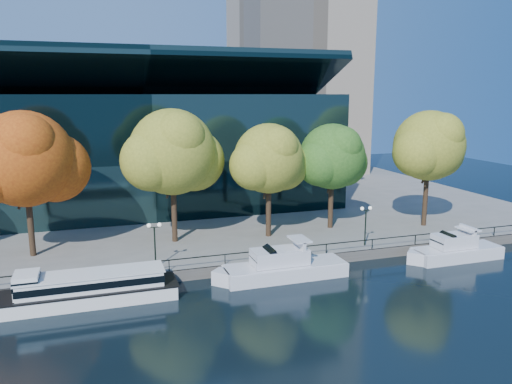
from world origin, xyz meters
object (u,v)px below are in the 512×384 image
object	(u,v)px
tour_boat	(81,288)
tree_4	(334,158)
cruiser_near	(280,267)
lamp_1	(155,235)
tree_2	(174,154)
tree_5	(430,147)
cruiser_far	(454,249)
tree_3	(270,160)
tree_1	(27,161)
lamp_2	(366,217)

from	to	relation	value
tour_boat	tree_4	xyz separation A→B (m)	(27.00, 11.00, 7.79)
tour_boat	cruiser_near	size ratio (longest dim) A/B	1.26
tree_4	lamp_1	size ratio (longest dim) A/B	2.94
tree_2	tree_5	distance (m)	28.72
tree_2	cruiser_far	bearing A→B (deg)	-24.27
tree_3	lamp_1	distance (m)	15.26
tree_4	tree_2	bearing A→B (deg)	179.70
cruiser_far	lamp_1	xyz separation A→B (m)	(-28.42, 4.09, 2.93)
tree_1	lamp_2	xyz separation A→B (m)	(31.38, -6.85, -6.05)
tree_1	tree_2	xyz separation A→B (m)	(13.53, 0.50, 0.09)
cruiser_far	tree_4	distance (m)	15.81
cruiser_near	tree_5	xyz separation A→B (m)	(21.23, 8.28, 9.03)
tree_2	lamp_2	distance (m)	20.25
tree_2	tour_boat	bearing A→B (deg)	-129.80
lamp_1	tree_4	bearing A→B (deg)	19.22
tree_3	cruiser_near	bearing A→B (deg)	-104.39
tree_4	tree_5	xyz separation A→B (m)	(10.84, -2.49, 1.10)
tour_boat	tree_2	size ratio (longest dim) A/B	1.12
tree_2	tree_4	distance (m)	17.79
tree_2	tree_4	world-z (taller)	tree_2
tree_4	tree_1	bearing A→B (deg)	-179.26
tree_2	lamp_2	xyz separation A→B (m)	(17.84, -7.35, -6.15)
tour_boat	lamp_1	xyz separation A→B (m)	(6.18, 3.74, 2.74)
cruiser_far	tree_4	bearing A→B (deg)	123.86
cruiser_near	lamp_1	bearing A→B (deg)	161.35
cruiser_near	tree_1	bearing A→B (deg)	153.61
tour_boat	tree_2	xyz separation A→B (m)	(9.24, 11.09, 8.89)
tree_3	lamp_2	xyz separation A→B (m)	(7.98, -6.18, -5.27)
tree_2	lamp_1	xyz separation A→B (m)	(-3.06, -7.35, -6.15)
tour_boat	tree_5	xyz separation A→B (m)	(37.84, 8.51, 8.89)
tree_5	tour_boat	bearing A→B (deg)	-167.33
lamp_2	tree_5	bearing A→B (deg)	23.89
tour_boat	lamp_2	xyz separation A→B (m)	(27.08, 3.74, 2.74)
cruiser_near	tree_4	size ratio (longest dim) A/B	1.03
tree_3	tree_5	world-z (taller)	tree_5
tour_boat	cruiser_far	xyz separation A→B (m)	(34.61, -0.34, -0.18)
cruiser_far	tree_1	size ratio (longest dim) A/B	0.75
cruiser_far	tree_2	distance (m)	29.27
cruiser_far	lamp_1	world-z (taller)	lamp_1
tour_boat	tree_3	size ratio (longest dim) A/B	1.27
tree_4	cruiser_near	bearing A→B (deg)	-133.93
tree_4	tree_5	distance (m)	11.18
tour_boat	tree_4	bearing A→B (deg)	22.17
lamp_1	lamp_2	xyz separation A→B (m)	(20.90, 0.00, 0.00)
tree_1	tree_2	distance (m)	13.54
tree_3	lamp_1	xyz separation A→B (m)	(-12.92, -6.18, -5.27)
cruiser_far	lamp_2	distance (m)	9.05
lamp_2	tree_1	bearing A→B (deg)	167.68
cruiser_far	lamp_2	bearing A→B (deg)	151.48
tree_1	tree_3	bearing A→B (deg)	-1.65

